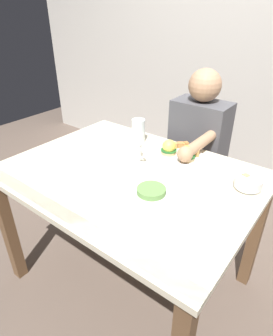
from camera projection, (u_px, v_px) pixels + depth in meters
The scene contains 10 objects.
ground_plane at pixel (131, 276), 1.75m from camera, with size 6.00×6.00×0.00m, color brown.
back_wall at pixel (255, 27), 2.13m from camera, with size 4.80×0.10×2.60m, color beige.
dining_table at pixel (130, 191), 1.43m from camera, with size 1.20×0.90×0.74m.
eggs_benedict_plate at pixel (179, 153), 1.50m from camera, with size 0.27×0.27×0.09m.
fruit_bowl at pixel (248, 183), 1.25m from camera, with size 0.12×0.12×0.06m.
coffee_mug at pixel (134, 151), 1.47m from camera, with size 0.11×0.08×0.09m.
fork at pixel (93, 178), 1.33m from camera, with size 0.13×0.12×0.00m.
water_glass_near at pixel (138, 132), 1.66m from camera, with size 0.08×0.08×0.14m.
side_plate at pixel (151, 193), 1.21m from camera, with size 0.20×0.20×0.04m.
diner_person at pixel (196, 149), 1.81m from camera, with size 0.34×0.54×1.14m.
Camera 1 is at (0.76, -0.92, 1.44)m, focal length 30.52 mm.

